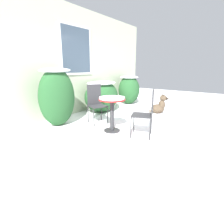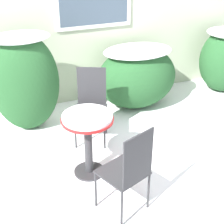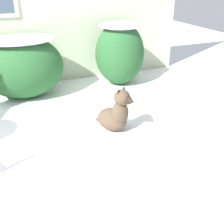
# 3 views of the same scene
# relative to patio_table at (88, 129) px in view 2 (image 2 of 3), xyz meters

# --- Properties ---
(ground_plane) EXTENTS (16.00, 16.00, 0.00)m
(ground_plane) POSITION_rel_patio_table_xyz_m (0.45, -0.21, -0.61)
(ground_plane) COLOR white
(house_wall) EXTENTS (8.00, 0.10, 3.21)m
(house_wall) POSITION_rel_patio_table_xyz_m (0.47, 1.99, 1.01)
(house_wall) COLOR #B2BC9E
(house_wall) RESTS_ON ground_plane
(shrub_left) EXTENTS (0.95, 0.67, 1.43)m
(shrub_left) POSITION_rel_patio_table_xyz_m (-0.47, 1.34, 0.14)
(shrub_left) COLOR #235128
(shrub_left) RESTS_ON ground_plane
(shrub_middle) EXTENTS (1.31, 0.92, 1.01)m
(shrub_middle) POSITION_rel_patio_table_xyz_m (1.29, 1.40, -0.07)
(shrub_middle) COLOR #235128
(shrub_middle) RESTS_ON ground_plane
(patio_table) EXTENTS (0.60, 0.60, 0.80)m
(patio_table) POSITION_rel_patio_table_xyz_m (0.00, 0.00, 0.00)
(patio_table) COLOR #2D2D30
(patio_table) RESTS_ON ground_plane
(patio_chair_near_table) EXTENTS (0.56, 0.56, 1.01)m
(patio_chair_near_table) POSITION_rel_patio_table_xyz_m (0.29, 0.74, -0.06)
(patio_chair_near_table) COLOR #2D2D30
(patio_chair_near_table) RESTS_ON ground_plane
(patio_chair_far_side) EXTENTS (0.55, 0.55, 1.01)m
(patio_chair_far_side) POSITION_rel_patio_table_xyz_m (0.17, -0.77, -0.06)
(patio_chair_far_side) COLOR #2D2D30
(patio_chair_far_side) RESTS_ON ground_plane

